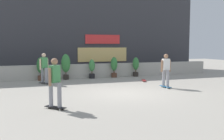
{
  "coord_description": "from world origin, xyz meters",
  "views": [
    {
      "loc": [
        -4.35,
        -10.62,
        2.11
      ],
      "look_at": [
        0.0,
        1.5,
        0.9
      ],
      "focal_mm": 41.91,
      "sensor_mm": 36.0,
      "label": 1
    }
  ],
  "objects_px": {
    "skater_far_right": "(166,69)",
    "skateboard_near_camera": "(144,80)",
    "potted_plant_3": "(114,66)",
    "skater_far_left": "(55,81)",
    "potted_plant_1": "(66,65)",
    "potted_plant_2": "(92,68)",
    "skater_foreground": "(44,67)",
    "potted_plant_0": "(41,67)",
    "potted_plant_4": "(136,66)"
  },
  "relations": [
    {
      "from": "skater_far_right",
      "to": "skateboard_near_camera",
      "type": "xyz_separation_m",
      "value": [
        0.06,
        2.51,
        -0.88
      ]
    },
    {
      "from": "potted_plant_3",
      "to": "skater_far_left",
      "type": "height_order",
      "value": "skater_far_left"
    },
    {
      "from": "potted_plant_1",
      "to": "potted_plant_2",
      "type": "bearing_deg",
      "value": -0.0
    },
    {
      "from": "potted_plant_2",
      "to": "skater_foreground",
      "type": "bearing_deg",
      "value": -154.04
    },
    {
      "from": "potted_plant_0",
      "to": "potted_plant_4",
      "type": "height_order",
      "value": "potted_plant_0"
    },
    {
      "from": "potted_plant_4",
      "to": "skater_far_right",
      "type": "height_order",
      "value": "skater_far_right"
    },
    {
      "from": "potted_plant_4",
      "to": "potted_plant_1",
      "type": "bearing_deg",
      "value": 180.0
    },
    {
      "from": "skater_far_right",
      "to": "skater_far_left",
      "type": "distance_m",
      "value": 6.34
    },
    {
      "from": "potted_plant_2",
      "to": "skater_far_left",
      "type": "relative_size",
      "value": 0.72
    },
    {
      "from": "potted_plant_3",
      "to": "skater_far_left",
      "type": "distance_m",
      "value": 8.93
    },
    {
      "from": "potted_plant_2",
      "to": "potted_plant_3",
      "type": "height_order",
      "value": "potted_plant_3"
    },
    {
      "from": "skater_foreground",
      "to": "skateboard_near_camera",
      "type": "relative_size",
      "value": 2.07
    },
    {
      "from": "potted_plant_0",
      "to": "skater_far_left",
      "type": "relative_size",
      "value": 0.82
    },
    {
      "from": "potted_plant_2",
      "to": "potted_plant_3",
      "type": "xyz_separation_m",
      "value": [
        1.52,
        0.0,
        0.1
      ]
    },
    {
      "from": "potted_plant_1",
      "to": "potted_plant_2",
      "type": "height_order",
      "value": "potted_plant_1"
    },
    {
      "from": "potted_plant_4",
      "to": "skateboard_near_camera",
      "type": "bearing_deg",
      "value": -103.67
    },
    {
      "from": "potted_plant_0",
      "to": "skater_foreground",
      "type": "height_order",
      "value": "skater_foreground"
    },
    {
      "from": "skater_far_right",
      "to": "potted_plant_0",
      "type": "bearing_deg",
      "value": 139.07
    },
    {
      "from": "potted_plant_3",
      "to": "potted_plant_4",
      "type": "height_order",
      "value": "potted_plant_3"
    },
    {
      "from": "potted_plant_4",
      "to": "skater_far_right",
      "type": "distance_m",
      "value": 4.95
    },
    {
      "from": "potted_plant_3",
      "to": "potted_plant_4",
      "type": "xyz_separation_m",
      "value": [
        1.58,
        -0.0,
        -0.03
      ]
    },
    {
      "from": "skater_far_left",
      "to": "potted_plant_0",
      "type": "bearing_deg",
      "value": 88.98
    },
    {
      "from": "potted_plant_1",
      "to": "skater_foreground",
      "type": "xyz_separation_m",
      "value": [
        -1.45,
        -1.52,
        0.01
      ]
    },
    {
      "from": "potted_plant_0",
      "to": "potted_plant_4",
      "type": "distance_m",
      "value": 6.29
    },
    {
      "from": "potted_plant_0",
      "to": "skater_far_right",
      "type": "relative_size",
      "value": 0.82
    },
    {
      "from": "skater_far_right",
      "to": "skater_foreground",
      "type": "distance_m",
      "value": 6.53
    },
    {
      "from": "potted_plant_4",
      "to": "skater_foreground",
      "type": "xyz_separation_m",
      "value": [
        -6.23,
        -1.52,
        0.21
      ]
    },
    {
      "from": "potted_plant_2",
      "to": "skateboard_near_camera",
      "type": "relative_size",
      "value": 1.5
    },
    {
      "from": "potted_plant_0",
      "to": "skater_far_right",
      "type": "bearing_deg",
      "value": -40.93
    },
    {
      "from": "potted_plant_2",
      "to": "skater_far_left",
      "type": "bearing_deg",
      "value": -113.91
    },
    {
      "from": "potted_plant_2",
      "to": "potted_plant_1",
      "type": "bearing_deg",
      "value": 180.0
    },
    {
      "from": "potted_plant_2",
      "to": "potted_plant_4",
      "type": "bearing_deg",
      "value": 0.0
    },
    {
      "from": "potted_plant_1",
      "to": "potted_plant_4",
      "type": "relative_size",
      "value": 1.21
    },
    {
      "from": "skater_far_left",
      "to": "potted_plant_4",
      "type": "bearing_deg",
      "value": 49.41
    },
    {
      "from": "potted_plant_0",
      "to": "skater_foreground",
      "type": "distance_m",
      "value": 1.53
    },
    {
      "from": "potted_plant_0",
      "to": "skater_foreground",
      "type": "relative_size",
      "value": 0.82
    },
    {
      "from": "potted_plant_1",
      "to": "skater_far_left",
      "type": "xyz_separation_m",
      "value": [
        -1.65,
        -7.5,
        0.01
      ]
    },
    {
      "from": "skater_foreground",
      "to": "skater_far_right",
      "type": "bearing_deg",
      "value": -31.17
    },
    {
      "from": "potted_plant_3",
      "to": "skateboard_near_camera",
      "type": "distance_m",
      "value": 2.68
    },
    {
      "from": "potted_plant_4",
      "to": "potted_plant_3",
      "type": "bearing_deg",
      "value": 180.0
    },
    {
      "from": "potted_plant_4",
      "to": "skater_far_left",
      "type": "distance_m",
      "value": 9.88
    },
    {
      "from": "potted_plant_4",
      "to": "skateboard_near_camera",
      "type": "height_order",
      "value": "potted_plant_4"
    },
    {
      "from": "potted_plant_3",
      "to": "skater_far_left",
      "type": "bearing_deg",
      "value": -122.87
    },
    {
      "from": "potted_plant_0",
      "to": "skater_foreground",
      "type": "xyz_separation_m",
      "value": [
        0.06,
        -1.52,
        0.14
      ]
    },
    {
      "from": "skateboard_near_camera",
      "to": "potted_plant_3",
      "type": "bearing_deg",
      "value": 112.7
    },
    {
      "from": "potted_plant_2",
      "to": "skateboard_near_camera",
      "type": "xyz_separation_m",
      "value": [
        2.52,
        -2.39,
        -0.6
      ]
    },
    {
      "from": "potted_plant_0",
      "to": "potted_plant_2",
      "type": "height_order",
      "value": "potted_plant_0"
    },
    {
      "from": "skater_far_right",
      "to": "potted_plant_2",
      "type": "bearing_deg",
      "value": 116.66
    },
    {
      "from": "potted_plant_0",
      "to": "skateboard_near_camera",
      "type": "height_order",
      "value": "potted_plant_0"
    },
    {
      "from": "potted_plant_3",
      "to": "potted_plant_4",
      "type": "relative_size",
      "value": 1.03
    }
  ]
}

